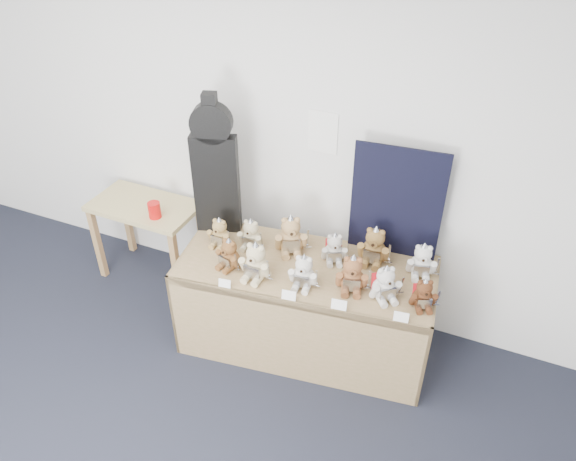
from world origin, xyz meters
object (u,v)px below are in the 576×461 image
at_px(teddy_back_right, 374,247).
at_px(teddy_back_end, 422,262).
at_px(display_table, 303,291).
at_px(teddy_front_centre, 304,273).
at_px(teddy_front_left, 256,262).
at_px(teddy_back_far_left, 220,233).
at_px(teddy_front_right, 352,275).
at_px(teddy_front_far_right, 385,284).
at_px(red_cup, 154,210).
at_px(teddy_back_left, 251,235).
at_px(teddy_front_end, 424,295).
at_px(teddy_back_centre_left, 291,236).
at_px(guitar_case, 215,167).
at_px(side_table, 146,217).
at_px(teddy_front_far_left, 229,255).
at_px(teddy_back_centre_right, 334,249).

bearing_deg(teddy_back_right, teddy_back_end, -5.27).
bearing_deg(teddy_back_end, display_table, -171.04).
distance_m(teddy_front_centre, teddy_back_right, 0.54).
distance_m(teddy_front_left, teddy_back_far_left, 0.45).
height_order(teddy_front_right, teddy_front_far_right, teddy_front_right).
distance_m(red_cup, teddy_back_end, 2.02).
relative_size(display_table, teddy_back_left, 7.32).
distance_m(teddy_front_end, teddy_back_centre_left, 0.99).
relative_size(teddy_front_end, teddy_back_left, 0.93).
bearing_deg(teddy_front_far_right, teddy_back_centre_left, 125.64).
relative_size(red_cup, teddy_back_left, 0.51).
bearing_deg(display_table, teddy_back_left, 157.02).
bearing_deg(guitar_case, teddy_front_end, -26.71).
height_order(side_table, teddy_front_far_right, teddy_front_far_right).
relative_size(teddy_back_right, teddy_back_far_left, 1.27).
bearing_deg(guitar_case, teddy_front_right, -31.13).
relative_size(teddy_back_left, teddy_back_right, 0.82).
distance_m(teddy_front_far_left, teddy_back_left, 0.26).
bearing_deg(teddy_front_far_left, teddy_front_far_right, 20.48).
xyz_separation_m(guitar_case, red_cup, (-0.54, -0.05, -0.47)).
height_order(side_table, teddy_back_left, teddy_back_left).
xyz_separation_m(guitar_case, teddy_front_far_left, (0.28, -0.37, -0.42)).
height_order(teddy_front_far_left, teddy_back_right, teddy_back_right).
bearing_deg(display_table, teddy_front_end, -7.51).
xyz_separation_m(teddy_back_centre_left, teddy_back_centre_right, (0.31, 0.02, -0.03)).
bearing_deg(teddy_front_right, teddy_back_left, 153.62).
bearing_deg(teddy_front_end, teddy_back_centre_left, 144.88).
bearing_deg(red_cup, guitar_case, 5.34).
distance_m(display_table, teddy_back_centre_right, 0.36).
xyz_separation_m(display_table, teddy_back_far_left, (-0.66, 0.06, 0.25)).
bearing_deg(teddy_front_far_left, teddy_front_end, 20.11).
distance_m(display_table, red_cup, 1.33).
height_order(teddy_front_far_right, teddy_back_centre_left, teddy_back_centre_left).
height_order(teddy_front_far_right, teddy_back_right, teddy_back_right).
bearing_deg(red_cup, teddy_front_end, -5.06).
bearing_deg(guitar_case, teddy_front_far_right, -28.98).
distance_m(teddy_back_centre_left, teddy_back_far_left, 0.51).
bearing_deg(teddy_back_left, teddy_back_centre_left, 11.55).
relative_size(teddy_front_centre, teddy_back_centre_right, 1.08).
bearing_deg(teddy_front_end, teddy_back_end, 80.89).
xyz_separation_m(red_cup, teddy_back_left, (0.86, -0.06, 0.05)).
height_order(teddy_front_centre, teddy_back_right, teddy_back_right).
distance_m(side_table, teddy_front_far_right, 2.09).
xyz_separation_m(display_table, teddy_back_right, (0.39, 0.31, 0.28)).
xyz_separation_m(teddy_front_far_right, teddy_back_centre_left, (-0.73, 0.21, 0.02)).
bearing_deg(teddy_back_centre_right, display_table, -146.63).
distance_m(red_cup, teddy_back_centre_left, 1.13).
xyz_separation_m(red_cup, teddy_front_far_right, (1.86, -0.20, 0.06)).
bearing_deg(teddy_front_left, teddy_back_far_left, 151.69).
bearing_deg(teddy_front_far_left, teddy_back_left, 96.23).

